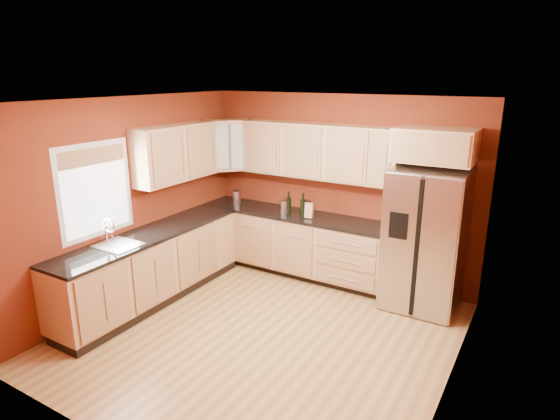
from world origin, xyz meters
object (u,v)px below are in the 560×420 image
object	(u,v)px
knife_block	(309,210)
soap_dispenser	(385,220)
wine_bottle_a	(303,205)
refrigerator	(425,240)
canister_left	(237,197)

from	to	relation	value
knife_block	soap_dispenser	size ratio (longest dim) A/B	1.03
wine_bottle_a	knife_block	size ratio (longest dim) A/B	1.57
knife_block	refrigerator	bearing A→B (deg)	-13.75
canister_left	soap_dispenser	size ratio (longest dim) A/B	1.01
refrigerator	soap_dispenser	world-z (taller)	refrigerator
refrigerator	wine_bottle_a	distance (m)	1.72
canister_left	wine_bottle_a	distance (m)	1.19
knife_block	wine_bottle_a	bearing A→B (deg)	168.95
soap_dispenser	knife_block	bearing A→B (deg)	-175.01
canister_left	soap_dispenser	bearing A→B (deg)	0.90
refrigerator	wine_bottle_a	bearing A→B (deg)	-179.69
soap_dispenser	canister_left	bearing A→B (deg)	-179.10
wine_bottle_a	knife_block	bearing A→B (deg)	2.86
wine_bottle_a	refrigerator	bearing A→B (deg)	0.31
knife_block	soap_dispenser	world-z (taller)	knife_block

